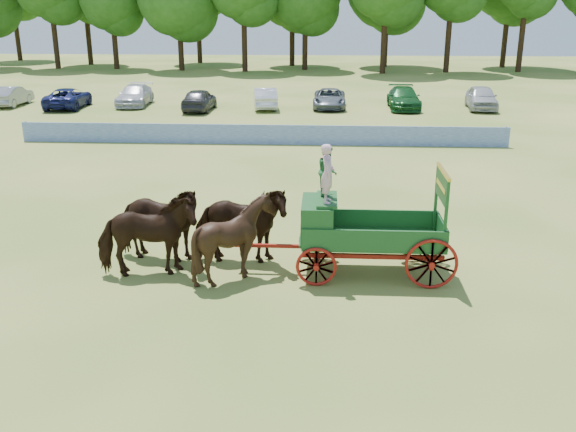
{
  "coord_description": "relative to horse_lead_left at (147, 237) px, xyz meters",
  "views": [
    {
      "loc": [
        2.44,
        -15.57,
        7.16
      ],
      "look_at": [
        1.39,
        2.02,
        1.3
      ],
      "focal_mm": 40.0,
      "sensor_mm": 36.0,
      "label": 1
    }
  ],
  "objects": [
    {
      "name": "sponsor_banner",
      "position": [
        1.34,
        17.53,
        -0.62
      ],
      "size": [
        26.0,
        0.08,
        1.05
      ],
      "primitive_type": "cube",
      "color": "navy",
      "rests_on": "ground"
    },
    {
      "name": "horse_lead_left",
      "position": [
        0.0,
        0.0,
        0.0
      ],
      "size": [
        2.92,
        1.79,
        2.3
      ],
      "primitive_type": "imported",
      "rotation": [
        0.0,
        0.0,
        1.78
      ],
      "color": "black",
      "rests_on": "ground"
    },
    {
      "name": "horse_wheel_left",
      "position": [
        2.4,
        0.0,
        0.0
      ],
      "size": [
        2.18,
        1.96,
        2.3
      ],
      "primitive_type": "imported",
      "rotation": [
        0.0,
        0.0,
        1.52
      ],
      "color": "black",
      "rests_on": "ground"
    },
    {
      "name": "parked_cars",
      "position": [
        -2.64,
        29.9,
        -0.41
      ],
      "size": [
        41.51,
        6.96,
        1.64
      ],
      "color": "silver",
      "rests_on": "ground"
    },
    {
      "name": "farm_dray",
      "position": [
        5.38,
        0.56,
        0.41
      ],
      "size": [
        6.0,
        2.0,
        3.72
      ],
      "color": "#A01010",
      "rests_on": "ground"
    },
    {
      "name": "horse_wheel_right",
      "position": [
        2.4,
        1.1,
        0.0
      ],
      "size": [
        2.73,
        1.26,
        2.3
      ],
      "primitive_type": "imported",
      "rotation": [
        0.0,
        0.0,
        1.58
      ],
      "color": "black",
      "rests_on": "ground"
    },
    {
      "name": "ground",
      "position": [
        2.34,
        -0.47,
        -1.15
      ],
      "size": [
        160.0,
        160.0,
        0.0
      ],
      "primitive_type": "plane",
      "color": "tan",
      "rests_on": "ground"
    },
    {
      "name": "horse_lead_right",
      "position": [
        0.0,
        1.1,
        0.0
      ],
      "size": [
        2.89,
        1.69,
        2.3
      ],
      "primitive_type": "imported",
      "rotation": [
        0.0,
        0.0,
        1.4
      ],
      "color": "black",
      "rests_on": "ground"
    }
  ]
}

